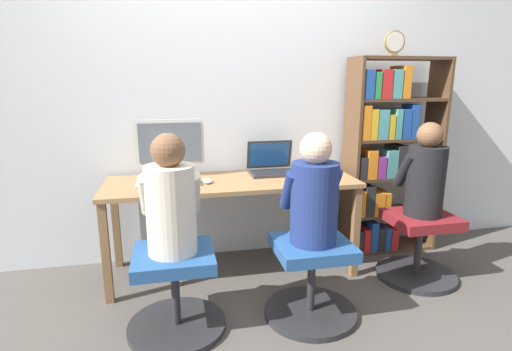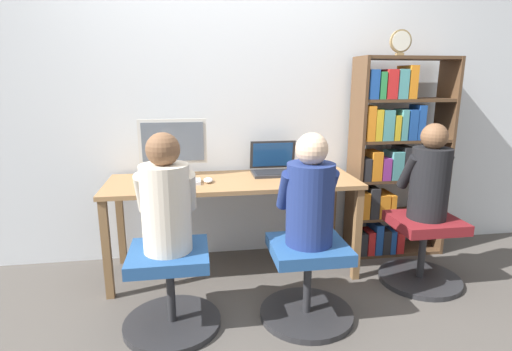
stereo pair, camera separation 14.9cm
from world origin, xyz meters
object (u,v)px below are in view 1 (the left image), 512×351
Objects in this scene: desk_clock at (394,42)px; person_near_shelf at (426,174)px; laptop at (272,167)px; keyboard at (168,184)px; bookshelf at (384,158)px; office_chair_side at (419,246)px; office_chair_left at (175,291)px; desktop_monitor at (170,148)px; person_at_monitor at (171,201)px; person_at_laptop at (314,195)px; office_chair_right at (311,279)px.

desk_clock is 0.28× the size of person_near_shelf.
keyboard is at bearing -165.48° from laptop.
desk_clock is at bearing -111.25° from bookshelf.
office_chair_left is at bearing -171.24° from office_chair_side.
desktop_monitor is 0.81m from person_at_monitor.
person_at_laptop is (0.80, -0.02, 0.52)m from office_chair_left.
desktop_monitor is at bearing 133.28° from office_chair_right.
person_near_shelf is (0.91, 0.30, 0.53)m from office_chair_right.
person_at_laptop is at bearing -139.58° from desk_clock.
office_chair_right is 0.52m from person_at_laptop.
desktop_monitor reaches higher than keyboard.
person_near_shelf reaches higher than laptop.
desk_clock is at bearing 40.42° from person_at_laptop.
person_near_shelf reaches higher than office_chair_right.
person_at_monitor reaches higher than person_near_shelf.
keyboard is at bearing -173.91° from bookshelf.
person_near_shelf is (1.73, -0.32, 0.05)m from keyboard.
office_chair_right is at bearing -87.46° from laptop.
office_chair_side is at bearing 17.76° from office_chair_right.
person_at_laptop is 1.19m from bookshelf.
keyboard is (-0.03, -0.22, -0.20)m from desktop_monitor.
office_chair_left is 0.87× the size of person_near_shelf.
laptop is 0.63× the size of office_chair_side.
keyboard is 1.76m from person_near_shelf.
office_chair_right is (0.80, -0.03, 0.00)m from office_chair_left.
desktop_monitor is 2.68× the size of desk_clock.
office_chair_left is at bearing 177.93° from office_chair_right.
laptop is 0.54× the size of person_at_monitor.
office_chair_right is 1.31m from bookshelf.
desktop_monitor reaches higher than office_chair_right.
keyboard is at bearing 143.00° from person_at_laptop.
office_chair_right is at bearing -46.72° from desktop_monitor.
desktop_monitor is 0.74× the size of person_at_monitor.
person_at_laptop is 0.99× the size of person_near_shelf.
person_near_shelf is at bearing -86.53° from bookshelf.
office_chair_side is 0.53m from person_near_shelf.
office_chair_side is at bearing -17.68° from desktop_monitor.
bookshelf is (0.92, -0.02, 0.04)m from laptop.
desk_clock is at bearing 23.14° from office_chair_left.
bookshelf is 0.50m from person_near_shelf.
person_at_laptop is at bearing -2.08° from person_at_monitor.
person_near_shelf is at bearing 8.76° from person_at_monitor.
office_chair_right is 3.10× the size of desk_clock.
desk_clock is (0.86, 0.73, 0.90)m from person_at_laptop.
keyboard is at bearing 91.35° from person_at_monitor.
desk_clock is (1.67, 0.12, 0.95)m from keyboard.
office_chair_right and office_chair_side have the same top height.
office_chair_left is (0.01, -0.59, -0.48)m from keyboard.
keyboard is 0.76m from office_chair_left.
desktop_monitor is 1.68m from bookshelf.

